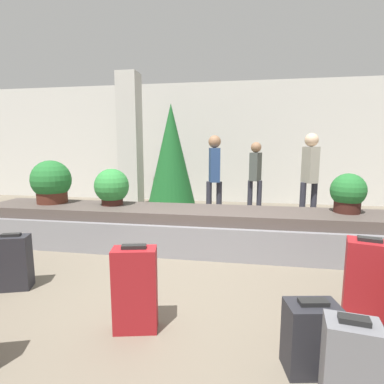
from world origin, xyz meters
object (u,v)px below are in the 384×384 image
potted_plant_1 (51,182)px  traveler_0 (214,171)px  suitcase_1 (366,282)px  traveler_1 (255,172)px  suitcase_0 (14,262)px  potted_plant_0 (112,187)px  potted_plant_2 (348,193)px  suitcase_4 (135,289)px  suitcase_3 (311,337)px  traveler_2 (310,171)px  decorated_tree (171,156)px  suitcase_7 (349,375)px  pillar (130,143)px

potted_plant_1 → traveler_0: 2.90m
suitcase_1 → potted_plant_1: potted_plant_1 is taller
traveler_1 → suitcase_0: bearing=-13.1°
potted_plant_0 → potted_plant_2: 3.46m
suitcase_1 → suitcase_4: bearing=-151.8°
traveler_1 → suitcase_3: bearing=22.9°
potted_plant_1 → traveler_2: 4.54m
suitcase_0 → potted_plant_1: 1.93m
suitcase_1 → suitcase_4: (-1.90, -0.43, -0.01)m
potted_plant_0 → decorated_tree: size_ratio=0.23×
suitcase_4 → potted_plant_0: size_ratio=1.29×
suitcase_1 → suitcase_3: suitcase_1 is taller
suitcase_1 → decorated_tree: (-2.62, 3.82, 0.94)m
suitcase_7 → traveler_1: 5.18m
traveler_1 → suitcase_7: bearing=23.8°
suitcase_0 → suitcase_1: suitcase_1 is taller
pillar → suitcase_1: (3.72, -4.24, -1.23)m
traveler_2 → potted_plant_1: bearing=-89.0°
pillar → suitcase_3: pillar is taller
suitcase_0 → traveler_2: size_ratio=0.35×
potted_plant_2 → traveler_1: bearing=117.0°
potted_plant_1 → traveler_0: traveler_0 is taller
potted_plant_0 → traveler_1: 3.26m
pillar → suitcase_4: bearing=-68.8°
suitcase_4 → traveler_2: (2.07, 3.67, 0.70)m
potted_plant_1 → decorated_tree: (1.49, 2.09, 0.37)m
potted_plant_2 → traveler_2: size_ratio=0.31×
pillar → traveler_0: bearing=-26.2°
suitcase_7 → potted_plant_1: potted_plant_1 is taller
suitcase_0 → potted_plant_2: bearing=5.6°
pillar → suitcase_3: bearing=-57.5°
potted_plant_2 → traveler_0: size_ratio=0.32×
suitcase_3 → potted_plant_2: potted_plant_2 is taller
pillar → suitcase_7: pillar is taller
pillar → suitcase_3: size_ratio=6.27×
suitcase_1 → suitcase_3: (-0.58, -0.68, -0.12)m
suitcase_7 → decorated_tree: decorated_tree is taller
traveler_1 → pillar: bearing=-73.2°
suitcase_0 → traveler_0: (1.83, 3.16, 0.74)m
suitcase_1 → traveler_0: (-1.61, 3.20, 0.67)m
suitcase_4 → suitcase_7: size_ratio=1.14×
potted_plant_0 → traveler_2: size_ratio=0.32×
suitcase_0 → decorated_tree: 3.99m
potted_plant_0 → traveler_2: (3.25, 1.50, 0.18)m
potted_plant_0 → potted_plant_2: size_ratio=1.04×
suitcase_4 → potted_plant_1: potted_plant_1 is taller
suitcase_1 → suitcase_4: 1.95m
suitcase_0 → traveler_0: bearing=41.3°
traveler_0 → potted_plant_2: bearing=-139.4°
suitcase_1 → pillar: bearing=146.5°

